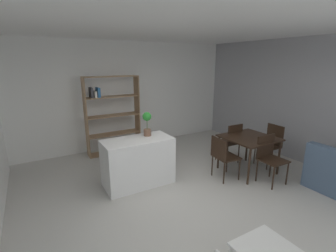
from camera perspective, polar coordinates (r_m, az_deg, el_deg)
The scene contains 12 objects.
ground_plane at distance 4.22m, azimuth 4.08°, elevation -17.24°, with size 8.99×8.99×0.00m, color beige.
ceiling_slab at distance 3.61m, azimuth 4.98°, elevation 23.71°, with size 6.54×6.40×0.06m.
back_partition at distance 6.49m, azimuth -11.61°, elevation 7.04°, with size 6.54×0.06×2.77m, color white.
right_partition_gray at distance 6.09m, azimuth 30.62°, elevation 4.76°, with size 0.06×6.40×2.77m, color #9E9EA3.
kitchen_island at distance 4.57m, azimuth -7.08°, elevation -8.38°, with size 1.26×0.63×0.88m, color white.
potted_plant_on_island at distance 4.54m, azimuth -4.97°, elevation 0.91°, with size 0.17×0.17×0.46m.
open_bookshelf at distance 6.09m, azimuth -13.28°, elevation 2.95°, with size 1.32×0.32×1.91m.
dining_table at distance 5.23m, azimuth 18.60°, elevation -3.29°, with size 0.98×0.96×0.75m.
dining_chair_near at distance 4.98m, azimuth 22.79°, elevation -6.25°, with size 0.46×0.44×0.90m.
dining_chair_window_side at distance 5.80m, azimuth 23.18°, elevation -3.44°, with size 0.44×0.44×0.91m.
dining_chair_island_side at distance 4.81m, azimuth 12.77°, elevation -6.51°, with size 0.46×0.48×0.85m.
dining_chair_far at distance 5.59m, azimuth 14.67°, elevation -3.18°, with size 0.41×0.44×0.92m.
Camera 1 is at (-2.03, -2.94, 2.25)m, focal length 25.83 mm.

